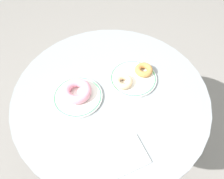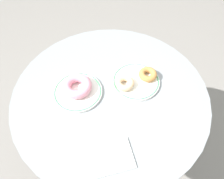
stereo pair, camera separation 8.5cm
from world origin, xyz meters
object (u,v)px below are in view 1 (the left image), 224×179
(donut_pink_frosted, at_px, (77,91))
(donut_glazed, at_px, (123,82))
(donut_old_fashioned, at_px, (144,70))
(paper_napkin, at_px, (125,156))
(plate_left, at_px, (78,97))
(cafe_table, at_px, (111,123))
(plate_right, at_px, (133,78))

(donut_pink_frosted, bearing_deg, donut_glazed, -13.73)
(donut_old_fashioned, distance_m, donut_glazed, 0.10)
(donut_old_fashioned, distance_m, paper_napkin, 0.35)
(donut_pink_frosted, height_order, paper_napkin, donut_pink_frosted)
(donut_glazed, bearing_deg, donut_old_fashioned, 6.19)
(plate_left, height_order, donut_glazed, donut_glazed)
(cafe_table, distance_m, donut_old_fashioned, 0.30)
(donut_pink_frosted, bearing_deg, plate_right, -9.11)
(donut_old_fashioned, bearing_deg, donut_pink_frosted, 173.40)
(plate_left, relative_size, donut_pink_frosted, 1.64)
(plate_left, relative_size, donut_old_fashioned, 2.56)
(donut_pink_frosted, bearing_deg, plate_left, -103.06)
(plate_right, xyz_separation_m, donut_old_fashioned, (0.05, 0.00, 0.02))
(plate_right, xyz_separation_m, paper_napkin, (-0.19, -0.25, -0.00))
(cafe_table, relative_size, plate_left, 4.07)
(donut_old_fashioned, bearing_deg, plate_left, 175.37)
(donut_old_fashioned, height_order, donut_glazed, same)
(cafe_table, bearing_deg, plate_left, 157.41)
(cafe_table, height_order, paper_napkin, paper_napkin)
(donut_pink_frosted, height_order, donut_old_fashioned, donut_pink_frosted)
(plate_left, xyz_separation_m, donut_old_fashioned, (0.27, -0.02, 0.02))
(donut_pink_frosted, bearing_deg, donut_old_fashioned, -6.60)
(plate_left, relative_size, paper_napkin, 1.38)
(plate_right, distance_m, paper_napkin, 0.31)
(donut_glazed, bearing_deg, plate_right, 7.57)
(plate_left, xyz_separation_m, plate_right, (0.22, -0.03, 0.00))
(cafe_table, bearing_deg, paper_napkin, -108.18)
(cafe_table, bearing_deg, plate_right, 10.26)
(cafe_table, height_order, donut_pink_frosted, donut_pink_frosted)
(cafe_table, height_order, plate_left, plate_left)
(plate_left, relative_size, donut_glazed, 2.56)
(donut_old_fashioned, bearing_deg, paper_napkin, -133.07)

